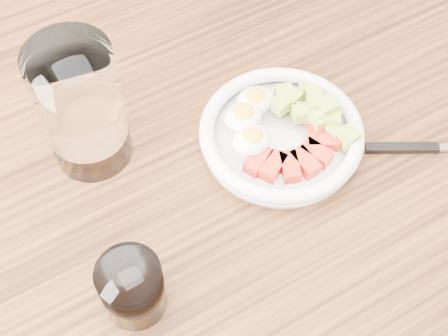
{
  "coord_description": "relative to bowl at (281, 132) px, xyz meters",
  "views": [
    {
      "loc": [
        -0.21,
        -0.33,
        1.41
      ],
      "look_at": [
        -0.01,
        0.01,
        0.8
      ],
      "focal_mm": 50.0,
      "sensor_mm": 36.0,
      "label": 1
    }
  ],
  "objects": [
    {
      "name": "dining_table",
      "position": [
        -0.08,
        -0.03,
        -0.12
      ],
      "size": [
        1.5,
        0.9,
        0.77
      ],
      "color": "brown",
      "rests_on": "ground"
    },
    {
      "name": "bowl",
      "position": [
        0.0,
        0.0,
        0.0
      ],
      "size": [
        0.2,
        0.2,
        0.05
      ],
      "color": "white",
      "rests_on": "dining_table"
    },
    {
      "name": "fork",
      "position": [
        0.15,
        -0.1,
        -0.01
      ],
      "size": [
        0.17,
        0.11,
        0.01
      ],
      "color": "black",
      "rests_on": "dining_table"
    },
    {
      "name": "water_glass",
      "position": [
        -0.21,
        0.1,
        0.07
      ],
      "size": [
        0.1,
        0.1,
        0.17
      ],
      "primitive_type": "cylinder",
      "color": "white",
      "rests_on": "dining_table"
    },
    {
      "name": "coffee_glass",
      "position": [
        -0.25,
        -0.1,
        0.02
      ],
      "size": [
        0.07,
        0.07,
        0.08
      ],
      "color": "white",
      "rests_on": "dining_table"
    }
  ]
}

